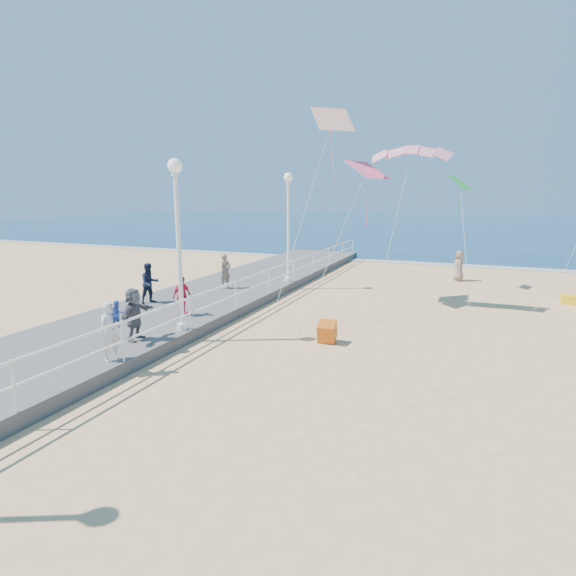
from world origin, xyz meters
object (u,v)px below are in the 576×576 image
at_px(spectator_5, 134,314).
at_px(box_kite, 327,334).
at_px(lamp_post_far, 288,216).
at_px(woman_holding_toddler, 110,332).
at_px(toddler_held, 118,314).
at_px(beach_chair_right, 568,300).
at_px(spectator_7, 150,283).
at_px(spectator_6, 225,271).
at_px(spectator_3, 182,296).
at_px(lamp_post_mid, 178,228).
at_px(beach_walker_c, 459,266).

xyz_separation_m(spectator_5, box_kite, (5.02, 3.04, -0.89)).
height_order(lamp_post_far, spectator_5, lamp_post_far).
height_order(woman_holding_toddler, box_kite, woman_holding_toddler).
xyz_separation_m(toddler_held, beach_chair_right, (12.36, 13.45, -1.41)).
distance_m(spectator_5, spectator_7, 4.85).
height_order(spectator_6, spectator_7, spectator_6).
relative_size(toddler_held, beach_chair_right, 1.33).
bearing_deg(spectator_3, lamp_post_mid, -135.90).
bearing_deg(lamp_post_far, beach_chair_right, 7.18).
xyz_separation_m(lamp_post_mid, beach_walker_c, (7.87, 14.64, -2.82)).
bearing_deg(spectator_3, woman_holding_toddler, -158.93).
height_order(lamp_post_mid, toddler_held, lamp_post_mid).
distance_m(box_kite, beach_chair_right, 12.08).
xyz_separation_m(woman_holding_toddler, spectator_3, (-0.97, 4.47, -0.06)).
height_order(woman_holding_toddler, toddler_held, toddler_held).
relative_size(woman_holding_toddler, spectator_7, 0.97).
bearing_deg(beach_chair_right, lamp_post_far, -172.82).
bearing_deg(spectator_6, spectator_7, 176.94).
relative_size(lamp_post_mid, beach_walker_c, 3.17).
xyz_separation_m(spectator_5, beach_chair_right, (13.12, 12.00, -0.99)).
xyz_separation_m(spectator_3, box_kite, (5.38, 0.17, -0.82)).
relative_size(spectator_5, spectator_6, 0.98).
height_order(spectator_3, spectator_6, spectator_6).
bearing_deg(spectator_3, spectator_5, -163.96).
distance_m(woman_holding_toddler, spectator_7, 6.53).
xyz_separation_m(toddler_held, spectator_5, (-0.76, 1.45, -0.43)).
xyz_separation_m(woman_holding_toddler, box_kite, (4.41, 4.64, -0.88)).
bearing_deg(beach_walker_c, woman_holding_toddler, -34.48).
bearing_deg(spectator_6, box_kite, -108.77).
distance_m(lamp_post_mid, box_kite, 5.74).
height_order(spectator_3, spectator_7, spectator_7).
bearing_deg(lamp_post_mid, woman_holding_toddler, -90.95).
height_order(woman_holding_toddler, beach_chair_right, woman_holding_toddler).
height_order(lamp_post_mid, beach_walker_c, lamp_post_mid).
height_order(spectator_3, box_kite, spectator_3).
distance_m(woman_holding_toddler, spectator_5, 1.71).
relative_size(spectator_7, beach_walker_c, 0.96).
distance_m(spectator_7, beach_walker_c, 16.47).
height_order(spectator_5, spectator_6, spectator_6).
bearing_deg(beach_walker_c, spectator_3, -44.28).
distance_m(spectator_6, beach_walker_c, 12.97).
relative_size(spectator_3, box_kite, 2.40).
xyz_separation_m(lamp_post_mid, box_kite, (4.36, 1.61, -3.36)).
distance_m(lamp_post_mid, beach_walker_c, 16.86).
height_order(beach_walker_c, box_kite, beach_walker_c).
distance_m(toddler_held, box_kite, 6.33).
xyz_separation_m(lamp_post_mid, spectator_6, (-2.01, 6.25, -2.46)).
relative_size(spectator_6, spectator_7, 1.00).
bearing_deg(spectator_3, spectator_6, 20.57).
distance_m(spectator_6, beach_chair_right, 15.14).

